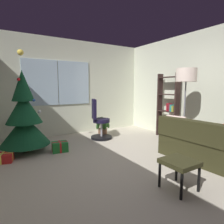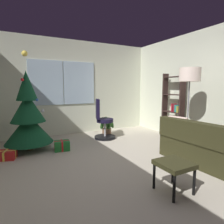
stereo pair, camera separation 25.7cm
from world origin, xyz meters
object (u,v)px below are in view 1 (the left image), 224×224
(floor_lamp, at_px, (186,79))
(bookshelf, at_px, (168,110))
(gift_box_green, at_px, (60,147))
(office_chair, at_px, (99,123))
(holiday_tree, at_px, (24,118))
(potted_plant, at_px, (102,127))
(couch, at_px, (220,148))
(gift_box_red, at_px, (2,158))
(footstool, at_px, (179,165))

(floor_lamp, bearing_deg, bookshelf, 61.82)
(bookshelf, bearing_deg, gift_box_green, 172.46)
(floor_lamp, bearing_deg, office_chair, 124.77)
(gift_box_green, xyz_separation_m, bookshelf, (2.84, -0.38, 0.65))
(holiday_tree, distance_m, bookshelf, 3.53)
(potted_plant, bearing_deg, gift_box_green, -153.55)
(couch, height_order, potted_plant, couch)
(bookshelf, relative_size, potted_plant, 3.09)
(holiday_tree, height_order, bookshelf, holiday_tree)
(couch, relative_size, holiday_tree, 0.88)
(gift_box_green, height_order, potted_plant, potted_plant)
(couch, xyz_separation_m, potted_plant, (-0.82, 2.84, -0.04))
(holiday_tree, distance_m, gift_box_red, 0.87)
(gift_box_red, distance_m, floor_lamp, 3.92)
(potted_plant, bearing_deg, floor_lamp, -63.87)
(gift_box_red, bearing_deg, floor_lamp, -19.61)
(gift_box_green, height_order, bookshelf, bookshelf)
(potted_plant, bearing_deg, office_chair, -133.14)
(gift_box_red, relative_size, office_chair, 0.38)
(holiday_tree, height_order, gift_box_green, holiday_tree)
(holiday_tree, bearing_deg, couch, -41.31)
(couch, xyz_separation_m, bookshelf, (0.60, 1.76, 0.47))
(office_chair, distance_m, bookshelf, 1.88)
(couch, relative_size, footstool, 4.41)
(holiday_tree, distance_m, floor_lamp, 3.48)
(potted_plant, bearing_deg, footstool, -99.70)
(potted_plant, bearing_deg, gift_box_red, -163.67)
(gift_box_red, bearing_deg, office_chair, 12.11)
(couch, xyz_separation_m, floor_lamp, (0.14, 0.89, 1.23))
(gift_box_red, height_order, gift_box_green, gift_box_green)
(floor_lamp, distance_m, potted_plant, 2.52)
(couch, height_order, gift_box_green, couch)
(office_chair, bearing_deg, gift_box_red, -167.89)
(footstool, height_order, office_chair, office_chair)
(gift_box_green, height_order, office_chair, office_chair)
(footstool, relative_size, floor_lamp, 0.24)
(office_chair, bearing_deg, bookshelf, -26.95)
(bookshelf, bearing_deg, footstool, -134.90)
(footstool, bearing_deg, holiday_tree, 119.32)
(gift_box_red, relative_size, floor_lamp, 0.23)
(office_chair, xyz_separation_m, bookshelf, (1.65, -0.84, 0.34))
(couch, bearing_deg, gift_box_green, 136.34)
(couch, distance_m, office_chair, 2.80)
(footstool, relative_size, gift_box_green, 1.20)
(gift_box_red, relative_size, bookshelf, 0.23)
(gift_box_green, height_order, floor_lamp, floor_lamp)
(footstool, height_order, floor_lamp, floor_lamp)
(gift_box_green, distance_m, floor_lamp, 3.03)
(holiday_tree, xyz_separation_m, office_chair, (1.80, 0.10, -0.30))
(couch, bearing_deg, gift_box_red, 147.33)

